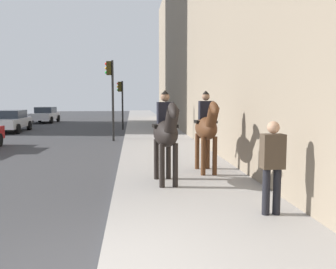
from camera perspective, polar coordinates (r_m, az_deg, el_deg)
name	(u,v)px	position (r m, az deg, el deg)	size (l,w,h in m)	color
mounted_horse_near	(166,132)	(8.72, -0.33, 0.41)	(2.15, 0.68, 2.31)	black
mounted_horse_far	(206,127)	(10.11, 6.17, 1.21)	(2.15, 0.60, 2.32)	#4C2B16
pedestrian_greeting	(272,161)	(6.67, 16.35, -4.16)	(0.26, 0.40, 1.70)	black
car_near_lane	(45,115)	(34.88, -19.03, 3.03)	(4.23, 2.07, 1.44)	silver
car_far_lane	(10,121)	(25.97, -23.92, 2.03)	(4.54, 2.05, 1.44)	silver
traffic_light_near_curb	(111,88)	(18.78, -9.10, 7.40)	(0.20, 0.44, 4.17)	black
traffic_light_far_curb	(121,97)	(25.50, -7.52, 5.97)	(0.20, 0.44, 3.45)	black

